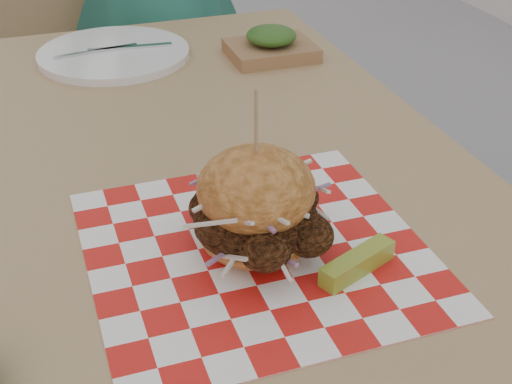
% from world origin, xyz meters
% --- Properties ---
extents(patio_table, '(0.80, 1.20, 0.75)m').
position_xyz_m(patio_table, '(-0.32, 0.32, 0.67)').
color(patio_table, tan).
rests_on(patio_table, ground).
extents(patio_chair, '(0.51, 0.52, 0.95)m').
position_xyz_m(patio_chair, '(-0.29, 1.29, 0.55)').
color(patio_chair, tan).
rests_on(patio_chair, ground).
extents(paper_liner, '(0.36, 0.36, 0.00)m').
position_xyz_m(paper_liner, '(-0.26, 0.11, 0.75)').
color(paper_liner, red).
rests_on(paper_liner, patio_table).
extents(sandwich, '(0.17, 0.17, 0.19)m').
position_xyz_m(sandwich, '(-0.26, 0.11, 0.80)').
color(sandwich, '#C77E38').
rests_on(sandwich, paper_liner).
extents(pickle_spear, '(0.10, 0.06, 0.02)m').
position_xyz_m(pickle_spear, '(-0.18, 0.04, 0.76)').
color(pickle_spear, '#95A42F').
rests_on(pickle_spear, paper_liner).
extents(place_setting, '(0.27, 0.27, 0.02)m').
position_xyz_m(place_setting, '(-0.32, 0.74, 0.76)').
color(place_setting, white).
rests_on(place_setting, patio_table).
extents(kraft_tray, '(0.15, 0.12, 0.06)m').
position_xyz_m(kraft_tray, '(-0.05, 0.66, 0.77)').
color(kraft_tray, olive).
rests_on(kraft_tray, patio_table).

